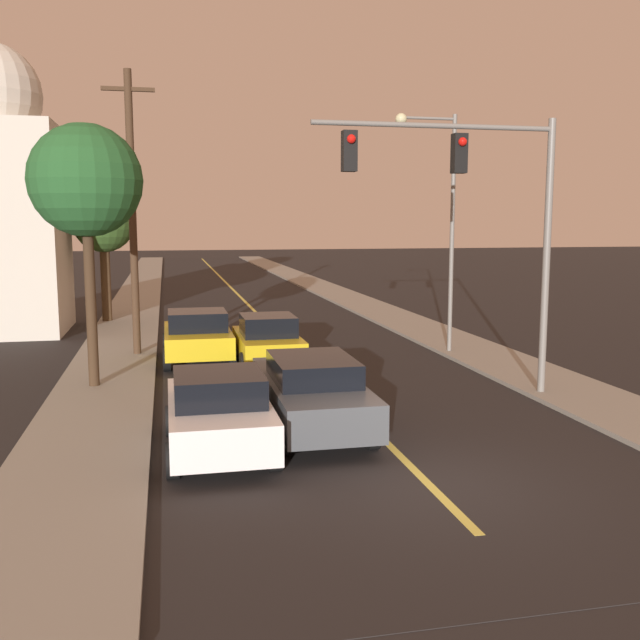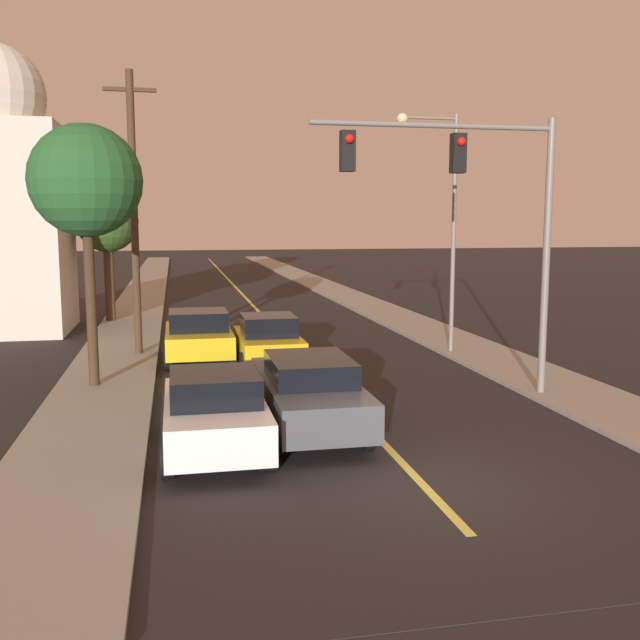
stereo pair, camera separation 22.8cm
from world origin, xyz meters
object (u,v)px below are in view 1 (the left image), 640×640
object	(u,v)px
car_outer_lane_front	(219,412)
tree_left_near	(85,182)
traffic_signal_mast	(476,197)
utility_pole_left	(132,209)
tree_left_far	(103,223)
car_near_lane_front	(311,391)
car_outer_lane_second	(197,335)
streetlamp_right	(439,202)
car_near_lane_second	(268,341)

from	to	relation	value
car_outer_lane_front	tree_left_near	bearing A→B (deg)	115.73
traffic_signal_mast	tree_left_near	xyz separation A→B (m)	(-9.05, 3.01, 0.40)
utility_pole_left	tree_left_far	distance (m)	8.32
car_near_lane_front	traffic_signal_mast	bearing A→B (deg)	21.09
car_outer_lane_second	tree_left_far	bearing A→B (deg)	109.88
car_outer_lane_front	car_outer_lane_second	distance (m)	8.93
car_outer_lane_front	utility_pole_left	bearing A→B (deg)	100.38
car_near_lane_front	car_outer_lane_second	bearing A→B (deg)	104.20
car_near_lane_front	car_outer_lane_second	xyz separation A→B (m)	(-1.98, 7.84, 0.00)
tree_left_near	car_outer_lane_second	bearing A→B (deg)	48.78
utility_pole_left	tree_left_near	distance (m)	4.54
traffic_signal_mast	streetlamp_right	bearing A→B (deg)	76.69
car_outer_lane_second	car_near_lane_second	bearing A→B (deg)	-34.49
car_near_lane_second	utility_pole_left	xyz separation A→B (m)	(-3.85, 2.60, 3.87)
car_near_lane_second	traffic_signal_mast	bearing A→B (deg)	-48.29
tree_left_near	tree_left_far	bearing A→B (deg)	92.85
utility_pole_left	tree_left_far	world-z (taller)	utility_pole_left
car_outer_lane_front	car_outer_lane_second	world-z (taller)	car_outer_lane_second
streetlamp_right	tree_left_far	size ratio (longest dim) A/B	1.37
car_outer_lane_second	traffic_signal_mast	world-z (taller)	traffic_signal_mast
car_outer_lane_second	tree_left_near	xyz separation A→B (m)	(-2.78, -3.17, 4.45)
car_outer_lane_front	car_near_lane_front	bearing A→B (deg)	28.80
car_near_lane_second	traffic_signal_mast	distance (m)	7.63
utility_pole_left	tree_left_far	xyz separation A→B (m)	(-1.54, 8.17, -0.44)
car_near_lane_front	utility_pole_left	bearing A→B (deg)	112.97
car_outer_lane_second	utility_pole_left	bearing A→B (deg)	146.39
car_near_lane_front	tree_left_near	xyz separation A→B (m)	(-4.76, 4.67, 4.45)
car_outer_lane_second	tree_left_far	distance (m)	10.57
car_outer_lane_front	traffic_signal_mast	xyz separation A→B (m)	(6.28, 2.75, 4.09)
car_outer_lane_second	car_outer_lane_front	bearing A→B (deg)	-90.00
streetlamp_right	tree_left_near	world-z (taller)	streetlamp_right
utility_pole_left	car_outer_lane_front	bearing A→B (deg)	-79.62
traffic_signal_mast	tree_left_far	world-z (taller)	traffic_signal_mast
car_outer_lane_front	utility_pole_left	distance (m)	11.05
traffic_signal_mast	utility_pole_left	xyz separation A→B (m)	(-8.14, 7.42, -0.20)
car_outer_lane_front	streetlamp_right	bearing A→B (deg)	48.13
car_near_lane_second	tree_left_far	bearing A→B (deg)	116.56
car_near_lane_second	tree_left_near	size ratio (longest dim) A/B	0.58
streetlamp_right	car_near_lane_front	bearing A→B (deg)	-127.27
car_outer_lane_second	traffic_signal_mast	distance (m)	9.70
car_near_lane_second	utility_pole_left	distance (m)	6.04
car_near_lane_second	traffic_signal_mast	xyz separation A→B (m)	(4.30, -4.82, 4.07)
car_outer_lane_second	traffic_signal_mast	bearing A→B (deg)	-44.55
car_near_lane_front	utility_pole_left	world-z (taller)	utility_pole_left
car_near_lane_front	car_near_lane_second	xyz separation A→B (m)	(0.00, 6.48, -0.02)
traffic_signal_mast	utility_pole_left	bearing A→B (deg)	137.65
car_outer_lane_front	car_outer_lane_second	size ratio (longest dim) A/B	1.01
tree_left_near	car_near_lane_second	bearing A→B (deg)	20.78
tree_left_near	tree_left_far	size ratio (longest dim) A/B	1.20
traffic_signal_mast	car_outer_lane_front	bearing A→B (deg)	-156.37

